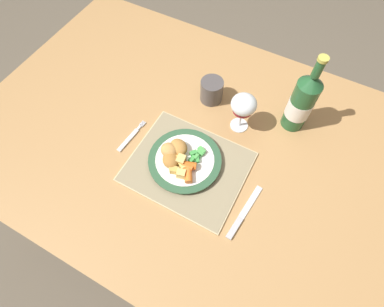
# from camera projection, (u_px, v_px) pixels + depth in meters

# --- Properties ---
(ground_plane) EXTENTS (6.00, 6.00, 0.00)m
(ground_plane) POSITION_uv_depth(u_px,v_px,m) (194.00, 211.00, 1.64)
(ground_plane) COLOR brown
(dining_table) EXTENTS (1.52, 1.02, 0.74)m
(dining_table) POSITION_uv_depth(u_px,v_px,m) (195.00, 151.00, 1.06)
(dining_table) COLOR #AD7F4C
(dining_table) RESTS_ON ground
(placemat) EXTENTS (0.36, 0.30, 0.01)m
(placemat) POSITION_uv_depth(u_px,v_px,m) (188.00, 166.00, 0.94)
(placemat) COLOR #CCB789
(placemat) RESTS_ON dining_table
(dinner_plate) EXTENTS (0.23, 0.23, 0.02)m
(dinner_plate) POSITION_uv_depth(u_px,v_px,m) (185.00, 160.00, 0.94)
(dinner_plate) COLOR white
(dinner_plate) RESTS_ON placemat
(breaded_croquettes) EXTENTS (0.09, 0.13, 0.04)m
(breaded_croquettes) POSITION_uv_depth(u_px,v_px,m) (173.00, 152.00, 0.92)
(breaded_croquettes) COLOR #B77F3D
(breaded_croquettes) RESTS_ON dinner_plate
(green_beans_pile) EXTENTS (0.05, 0.07, 0.01)m
(green_beans_pile) POSITION_uv_depth(u_px,v_px,m) (197.00, 156.00, 0.93)
(green_beans_pile) COLOR #338438
(green_beans_pile) RESTS_ON dinner_plate
(glazed_carrots) EXTENTS (0.06, 0.07, 0.02)m
(glazed_carrots) POSITION_uv_depth(u_px,v_px,m) (187.00, 169.00, 0.90)
(glazed_carrots) COLOR orange
(glazed_carrots) RESTS_ON dinner_plate
(fork) EXTENTS (0.03, 0.14, 0.01)m
(fork) POSITION_uv_depth(u_px,v_px,m) (130.00, 138.00, 1.00)
(fork) COLOR silver
(fork) RESTS_ON dining_table
(table_knife) EXTENTS (0.04, 0.19, 0.01)m
(table_knife) POSITION_uv_depth(u_px,v_px,m) (242.00, 216.00, 0.86)
(table_knife) COLOR silver
(table_knife) RESTS_ON dining_table
(wine_glass) EXTENTS (0.08, 0.08, 0.15)m
(wine_glass) POSITION_uv_depth(u_px,v_px,m) (244.00, 106.00, 0.93)
(wine_glass) COLOR silver
(wine_glass) RESTS_ON dining_table
(bottle) EXTENTS (0.08, 0.08, 0.29)m
(bottle) POSITION_uv_depth(u_px,v_px,m) (302.00, 102.00, 0.93)
(bottle) COLOR #23562D
(bottle) RESTS_ON dining_table
(roast_potatoes) EXTENTS (0.06, 0.07, 0.03)m
(roast_potatoes) POSITION_uv_depth(u_px,v_px,m) (179.00, 166.00, 0.91)
(roast_potatoes) COLOR #E5BC66
(roast_potatoes) RESTS_ON dinner_plate
(drinking_cup) EXTENTS (0.08, 0.08, 0.08)m
(drinking_cup) POSITION_uv_depth(u_px,v_px,m) (212.00, 90.00, 1.04)
(drinking_cup) COLOR #4C4747
(drinking_cup) RESTS_ON dining_table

